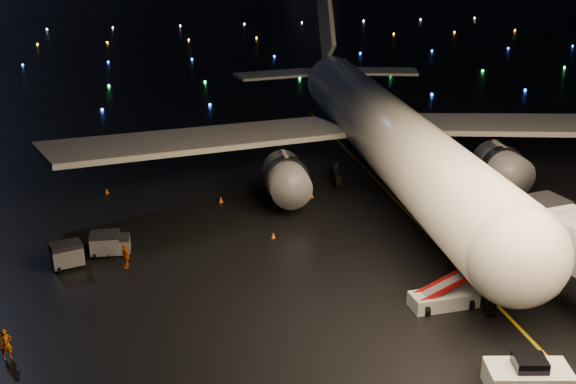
{
  "coord_description": "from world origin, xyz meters",
  "views": [
    {
      "loc": [
        -10.17,
        -37.66,
        23.68
      ],
      "look_at": [
        0.0,
        12.0,
        5.0
      ],
      "focal_mm": 45.0,
      "sensor_mm": 36.0,
      "label": 1
    }
  ],
  "objects_px": {
    "pushback_tug": "(528,375)",
    "baggage_cart_1": "(105,244)",
    "airliner": "(379,89)",
    "belt_loader": "(445,285)",
    "crew_c": "(125,256)",
    "crew_a": "(6,344)",
    "baggage_cart_0": "(67,255)",
    "baggage_cart_2": "(118,245)"
  },
  "relations": [
    {
      "from": "baggage_cart_1",
      "to": "baggage_cart_2",
      "type": "distance_m",
      "value": 0.94
    },
    {
      "from": "crew_c",
      "to": "baggage_cart_1",
      "type": "relative_size",
      "value": 0.84
    },
    {
      "from": "airliner",
      "to": "pushback_tug",
      "type": "height_order",
      "value": "airliner"
    },
    {
      "from": "crew_c",
      "to": "baggage_cart_1",
      "type": "height_order",
      "value": "baggage_cart_1"
    },
    {
      "from": "belt_loader",
      "to": "airliner",
      "type": "bearing_deg",
      "value": 77.92
    },
    {
      "from": "crew_c",
      "to": "crew_a",
      "type": "bearing_deg",
      "value": -61.05
    },
    {
      "from": "baggage_cart_1",
      "to": "baggage_cart_2",
      "type": "relative_size",
      "value": 1.2
    },
    {
      "from": "airliner",
      "to": "crew_c",
      "type": "distance_m",
      "value": 30.2
    },
    {
      "from": "airliner",
      "to": "belt_loader",
      "type": "relative_size",
      "value": 9.74
    },
    {
      "from": "crew_a",
      "to": "baggage_cart_2",
      "type": "height_order",
      "value": "crew_a"
    },
    {
      "from": "belt_loader",
      "to": "baggage_cart_1",
      "type": "bearing_deg",
      "value": 146.48
    },
    {
      "from": "crew_a",
      "to": "belt_loader",
      "type": "bearing_deg",
      "value": -16.68
    },
    {
      "from": "belt_loader",
      "to": "baggage_cart_1",
      "type": "relative_size",
      "value": 2.98
    },
    {
      "from": "baggage_cart_0",
      "to": "belt_loader",
      "type": "bearing_deg",
      "value": -42.29
    },
    {
      "from": "belt_loader",
      "to": "baggage_cart_0",
      "type": "relative_size",
      "value": 2.94
    },
    {
      "from": "airliner",
      "to": "baggage_cart_2",
      "type": "distance_m",
      "value": 29.57
    },
    {
      "from": "airliner",
      "to": "baggage_cart_2",
      "type": "relative_size",
      "value": 34.73
    },
    {
      "from": "airliner",
      "to": "crew_c",
      "type": "height_order",
      "value": "airliner"
    },
    {
      "from": "airliner",
      "to": "crew_c",
      "type": "xyz_separation_m",
      "value": [
        -24.43,
        -15.79,
        -8.11
      ]
    },
    {
      "from": "belt_loader",
      "to": "baggage_cart_2",
      "type": "xyz_separation_m",
      "value": [
        -21.26,
        12.54,
        -0.81
      ]
    },
    {
      "from": "airliner",
      "to": "crew_a",
      "type": "height_order",
      "value": "airliner"
    },
    {
      "from": "pushback_tug",
      "to": "crew_c",
      "type": "height_order",
      "value": "pushback_tug"
    },
    {
      "from": "crew_c",
      "to": "belt_loader",
      "type": "bearing_deg",
      "value": 34.52
    },
    {
      "from": "airliner",
      "to": "baggage_cart_0",
      "type": "height_order",
      "value": "airliner"
    },
    {
      "from": "pushback_tug",
      "to": "crew_c",
      "type": "distance_m",
      "value": 29.17
    },
    {
      "from": "crew_a",
      "to": "baggage_cart_0",
      "type": "height_order",
      "value": "crew_a"
    },
    {
      "from": "baggage_cart_1",
      "to": "baggage_cart_2",
      "type": "bearing_deg",
      "value": -4.1
    },
    {
      "from": "pushback_tug",
      "to": "baggage_cart_0",
      "type": "distance_m",
      "value": 32.99
    },
    {
      "from": "crew_a",
      "to": "baggage_cart_1",
      "type": "xyz_separation_m",
      "value": [
        5.19,
        13.35,
        -0.02
      ]
    },
    {
      "from": "belt_loader",
      "to": "baggage_cart_0",
      "type": "xyz_separation_m",
      "value": [
        -24.89,
        11.1,
        -0.64
      ]
    },
    {
      "from": "belt_loader",
      "to": "baggage_cart_1",
      "type": "height_order",
      "value": "belt_loader"
    },
    {
      "from": "belt_loader",
      "to": "baggage_cart_1",
      "type": "xyz_separation_m",
      "value": [
        -22.17,
        12.65,
        -0.65
      ]
    },
    {
      "from": "baggage_cart_0",
      "to": "crew_c",
      "type": "bearing_deg",
      "value": -30.91
    },
    {
      "from": "baggage_cart_0",
      "to": "baggage_cart_2",
      "type": "bearing_deg",
      "value": 3.32
    },
    {
      "from": "pushback_tug",
      "to": "baggage_cart_0",
      "type": "height_order",
      "value": "pushback_tug"
    },
    {
      "from": "baggage_cart_0",
      "to": "baggage_cart_1",
      "type": "height_order",
      "value": "baggage_cart_0"
    },
    {
      "from": "belt_loader",
      "to": "crew_a",
      "type": "relative_size",
      "value": 3.43
    },
    {
      "from": "baggage_cart_0",
      "to": "baggage_cart_2",
      "type": "distance_m",
      "value": 3.91
    },
    {
      "from": "pushback_tug",
      "to": "baggage_cart_1",
      "type": "distance_m",
      "value": 31.99
    },
    {
      "from": "baggage_cart_2",
      "to": "crew_a",
      "type": "bearing_deg",
      "value": -110.42
    },
    {
      "from": "airliner",
      "to": "baggage_cart_2",
      "type": "xyz_separation_m",
      "value": [
        -25.03,
        -13.4,
        -8.26
      ]
    },
    {
      "from": "pushback_tug",
      "to": "baggage_cart_1",
      "type": "relative_size",
      "value": 2.02
    }
  ]
}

